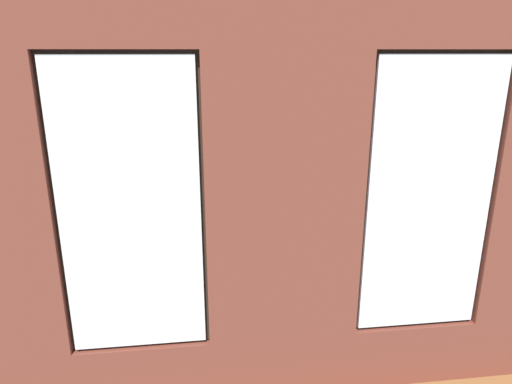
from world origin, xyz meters
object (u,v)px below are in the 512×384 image
at_px(cup_ceramic, 233,235).
at_px(couch_left, 425,226).
at_px(couch_by_window, 204,318).
at_px(potted_plant_between_couches, 342,277).
at_px(remote_gray, 293,227).
at_px(papasan_chair, 234,187).
at_px(tv_flatscreen, 20,200).
at_px(potted_plant_by_left_couch, 366,193).
at_px(potted_plant_near_tv, 46,261).
at_px(table_plant_small, 251,223).
at_px(coffee_table, 265,237).
at_px(remote_black, 275,236).
at_px(media_console, 27,245).
at_px(potted_plant_mid_room_small, 276,215).

bearing_deg(cup_ceramic, couch_left, -173.39).
bearing_deg(couch_by_window, potted_plant_between_couches, -177.96).
xyz_separation_m(remote_gray, papasan_chair, (0.66, -1.95, 0.03)).
distance_m(tv_flatscreen, potted_plant_by_left_couch, 5.32).
xyz_separation_m(cup_ceramic, potted_plant_by_left_couch, (-2.42, -1.67, -0.04)).
relative_size(potted_plant_by_left_couch, potted_plant_near_tv, 0.81).
bearing_deg(potted_plant_by_left_couch, table_plant_small, 33.47).
bearing_deg(cup_ceramic, potted_plant_near_tv, 13.50).
relative_size(coffee_table, table_plant_small, 6.45).
bearing_deg(couch_by_window, remote_black, -119.91).
distance_m(table_plant_small, remote_black, 0.39).
bearing_deg(remote_black, media_console, 132.08).
distance_m(remote_black, papasan_chair, 2.26).
bearing_deg(remote_gray, couch_left, -140.07).
bearing_deg(couch_left, couch_by_window, -54.77).
relative_size(couch_by_window, remote_black, 10.62).
xyz_separation_m(table_plant_small, potted_plant_between_couches, (-0.69, 1.86, 0.11)).
bearing_deg(media_console, potted_plant_between_couches, 150.68).
distance_m(tv_flatscreen, potted_plant_between_couches, 4.22).
xyz_separation_m(media_console, tv_flatscreen, (0.00, -0.00, 0.62)).
bearing_deg(remote_black, papasan_chair, 58.83).
height_order(media_console, potted_plant_near_tv, potted_plant_near_tv).
relative_size(couch_left, coffee_table, 1.23).
distance_m(media_console, potted_plant_by_left_couch, 5.30).
relative_size(media_console, potted_plant_near_tv, 1.32).
xyz_separation_m(remote_black, tv_flatscreen, (3.28, -0.44, 0.49)).
bearing_deg(potted_plant_mid_room_small, papasan_chair, -59.90).
distance_m(couch_by_window, cup_ceramic, 1.73).
bearing_deg(remote_black, potted_plant_by_left_couch, 1.37).
bearing_deg(remote_gray, potted_plant_mid_room_small, -47.30).
bearing_deg(cup_ceramic, coffee_table, -163.86).
relative_size(papasan_chair, potted_plant_mid_room_small, 2.88).
bearing_deg(table_plant_small, potted_plant_between_couches, 110.25).
distance_m(couch_by_window, papasan_chair, 3.96).
distance_m(papasan_chair, potted_plant_between_couches, 3.94).
bearing_deg(potted_plant_by_left_couch, potted_plant_between_couches, 65.83).
bearing_deg(table_plant_small, potted_plant_mid_room_small, -118.04).
distance_m(couch_by_window, tv_flatscreen, 3.19).
distance_m(coffee_table, potted_plant_between_couches, 1.85).
relative_size(remote_black, potted_plant_near_tv, 0.22).
bearing_deg(coffee_table, couch_by_window, 64.69).
bearing_deg(couch_by_window, remote_gray, -122.81).
xyz_separation_m(remote_gray, potted_plant_near_tv, (3.03, 0.80, 0.06)).
height_order(coffee_table, potted_plant_by_left_couch, potted_plant_by_left_couch).
relative_size(table_plant_small, media_console, 0.23).
relative_size(papasan_chair, potted_plant_by_left_couch, 1.89).
bearing_deg(tv_flatscreen, potted_plant_near_tv, 119.78).
distance_m(cup_ceramic, remote_gray, 0.90).
height_order(couch_by_window, potted_plant_between_couches, potted_plant_between_couches).
xyz_separation_m(table_plant_small, potted_plant_near_tv, (2.44, 0.76, -0.06)).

